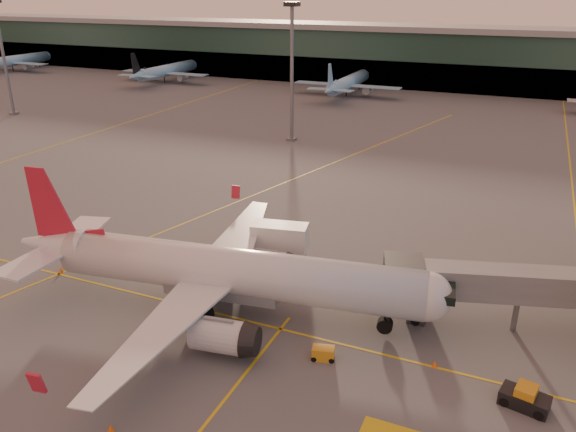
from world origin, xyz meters
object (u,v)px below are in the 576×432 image
at_px(catering_truck, 280,242).
at_px(main_airplane, 222,272).
at_px(gpu_cart, 323,353).
at_px(pushback_tug, 525,398).

bearing_deg(catering_truck, main_airplane, -106.12).
xyz_separation_m(gpu_cart, pushback_tug, (15.24, 0.53, 0.18)).
bearing_deg(gpu_cart, main_airplane, 148.51).
distance_m(catering_truck, gpu_cart, 17.54).
relative_size(catering_truck, pushback_tug, 1.74).
xyz_separation_m(main_airplane, gpu_cart, (11.08, -3.20, -3.56)).
height_order(gpu_cart, pushback_tug, pushback_tug).
relative_size(catering_truck, gpu_cart, 3.08).
bearing_deg(gpu_cart, pushback_tug, -13.36).
xyz_separation_m(main_airplane, catering_truck, (0.91, 10.93, -1.45)).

